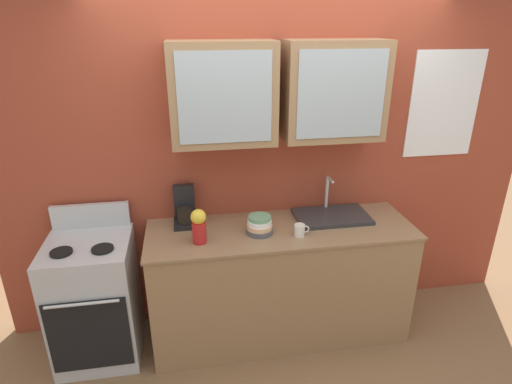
% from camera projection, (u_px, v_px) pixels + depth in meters
% --- Properties ---
extents(ground_plane, '(10.00, 10.00, 0.00)m').
position_uv_depth(ground_plane, '(279.00, 330.00, 3.41)').
color(ground_plane, brown).
extents(back_wall_unit, '(4.19, 0.41, 2.58)m').
position_uv_depth(back_wall_unit, '(274.00, 151.00, 3.16)').
color(back_wall_unit, '#993D28').
rests_on(back_wall_unit, ground_plane).
extents(counter, '(1.95, 0.63, 0.93)m').
position_uv_depth(counter, '(280.00, 282.00, 3.23)').
color(counter, '#93704C').
rests_on(counter, ground_plane).
extents(stove_range, '(0.57, 0.60, 1.11)m').
position_uv_depth(stove_range, '(95.00, 299.00, 3.02)').
color(stove_range, silver).
rests_on(stove_range, ground_plane).
extents(sink_faucet, '(0.56, 0.35, 0.30)m').
position_uv_depth(sink_faucet, '(332.00, 215.00, 3.21)').
color(sink_faucet, '#2D2D30').
rests_on(sink_faucet, counter).
extents(bowl_stack, '(0.19, 0.19, 0.13)m').
position_uv_depth(bowl_stack, '(260.00, 225.00, 2.97)').
color(bowl_stack, '#4C4C54').
rests_on(bowl_stack, counter).
extents(vase, '(0.10, 0.10, 0.25)m').
position_uv_depth(vase, '(199.00, 225.00, 2.81)').
color(vase, '#B21E1E').
rests_on(vase, counter).
extents(cup_near_sink, '(0.11, 0.07, 0.09)m').
position_uv_depth(cup_near_sink, '(300.00, 230.00, 2.94)').
color(cup_near_sink, silver).
rests_on(cup_near_sink, counter).
extents(coffee_maker, '(0.17, 0.20, 0.29)m').
position_uv_depth(coffee_maker, '(185.00, 210.00, 3.09)').
color(coffee_maker, black).
rests_on(coffee_maker, counter).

